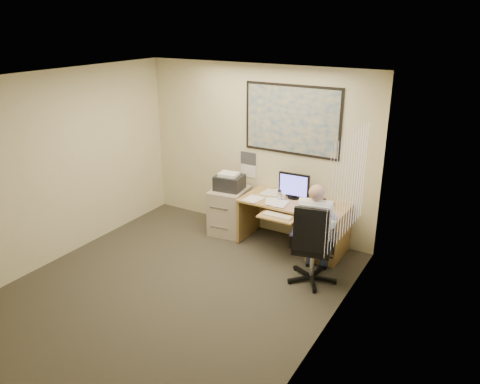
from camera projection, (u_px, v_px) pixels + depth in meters
The scene contains 8 objects.
room_shell at pixel (170, 193), 5.68m from camera, with size 4.00×4.50×2.70m.
desk at pixel (314, 225), 6.98m from camera, with size 1.60×0.97×1.14m.
world_map at pixel (292, 120), 7.01m from camera, with size 1.56×0.03×1.06m, color #1E4C93.
wall_calendar at pixel (248, 165), 7.66m from camera, with size 0.28×0.01×0.42m, color white.
window_blinds at pixel (349, 186), 5.33m from camera, with size 0.06×1.40×1.30m, color beige, non-canonical shape.
filing_cabinet at pixel (230, 207), 7.64m from camera, with size 0.60×0.70×1.03m.
office_chair at pixel (310, 259), 6.21m from camera, with size 0.80×0.80×1.14m.
person at pixel (315, 234), 6.14m from camera, with size 0.55×0.78×1.36m, color white, non-canonical shape.
Camera 1 is at (3.43, -4.15, 3.36)m, focal length 35.00 mm.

